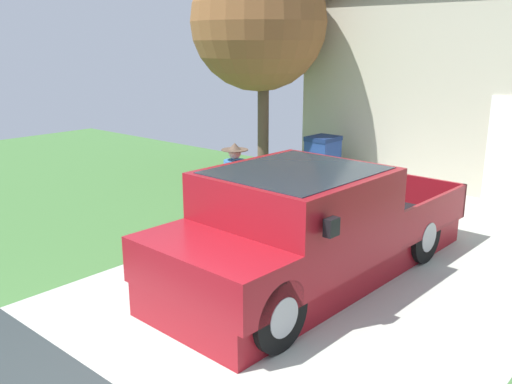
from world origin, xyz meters
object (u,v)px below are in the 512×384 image
Objects in this scene: pickup_truck at (302,231)px; front_yard_tree at (259,23)px; wheeled_trash_bin at (323,157)px; person_with_hat at (235,190)px; handbag at (212,244)px.

pickup_truck is 7.04m from front_yard_tree.
front_yard_tree reaches higher than wheeled_trash_bin.
pickup_truck is at bearing 28.06° from person_with_hat.
person_with_hat is 0.33× the size of front_yard_tree.
person_with_hat is at bearing 48.27° from handbag.
person_with_hat is at bearing -53.13° from front_yard_tree.
front_yard_tree is at bearing -42.60° from pickup_truck.
front_yard_tree is at bearing -169.72° from wheeled_trash_bin.
pickup_truck is at bearing -58.31° from wheeled_trash_bin.
front_yard_tree is (-2.94, 4.52, 3.45)m from handbag.
wheeled_trash_bin is at bearing -56.86° from pickup_truck.
pickup_truck reaches higher than handbag.
front_yard_tree reaches higher than pickup_truck.
wheeled_trash_bin is (-2.95, 4.78, -0.14)m from pickup_truck.
front_yard_tree is 4.82× the size of wheeled_trash_bin.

